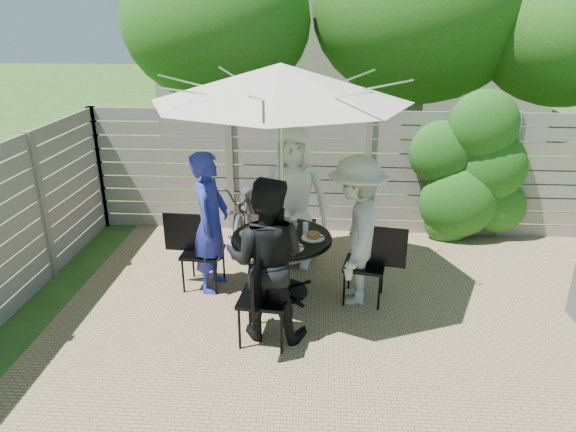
# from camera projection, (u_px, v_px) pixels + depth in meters

# --- Properties ---
(backyard_envelope) EXTENTS (60.00, 60.00, 5.00)m
(backyard_envelope) POSITION_uv_depth(u_px,v_px,m) (354.00, 33.00, 13.58)
(backyard_envelope) COLOR #2A4F18
(backyard_envelope) RESTS_ON ground
(patio_table) EXTENTS (1.24, 1.24, 0.74)m
(patio_table) POSITION_uv_depth(u_px,v_px,m) (282.00, 254.00, 5.90)
(patio_table) COLOR black
(patio_table) RESTS_ON ground
(umbrella) EXTENTS (2.97, 2.97, 2.63)m
(umbrella) POSITION_uv_depth(u_px,v_px,m) (281.00, 82.00, 5.19)
(umbrella) COLOR silver
(umbrella) RESTS_ON ground
(chair_back) EXTENTS (0.57, 0.76, 1.00)m
(chair_back) POSITION_uv_depth(u_px,v_px,m) (295.00, 237.00, 6.86)
(chair_back) COLOR black
(chair_back) RESTS_ON ground
(person_back) EXTENTS (0.95, 0.67, 1.83)m
(person_back) POSITION_uv_depth(u_px,v_px,m) (293.00, 198.00, 6.51)
(person_back) COLOR white
(person_back) RESTS_ON ground
(chair_left) EXTENTS (0.69, 0.48, 0.94)m
(chair_left) POSITION_uv_depth(u_px,v_px,m) (202.00, 266.00, 6.13)
(chair_left) COLOR black
(chair_left) RESTS_ON ground
(person_left) EXTENTS (0.46, 0.65, 1.69)m
(person_left) POSITION_uv_depth(u_px,v_px,m) (211.00, 223.00, 5.91)
(person_left) COLOR #262DA6
(person_left) RESTS_ON ground
(chair_front) EXTENTS (0.52, 0.74, 1.00)m
(chair_front) POSITION_uv_depth(u_px,v_px,m) (264.00, 315.00, 5.09)
(chair_front) COLOR black
(chair_front) RESTS_ON ground
(person_front) EXTENTS (0.88, 0.72, 1.70)m
(person_front) POSITION_uv_depth(u_px,v_px,m) (266.00, 260.00, 5.02)
(person_front) COLOR black
(person_front) RESTS_ON ground
(chair_right) EXTENTS (0.71, 0.52, 0.93)m
(chair_right) POSITION_uv_depth(u_px,v_px,m) (365.00, 279.00, 5.83)
(chair_right) COLOR black
(chair_right) RESTS_ON ground
(person_right) EXTENTS (0.74, 1.16, 1.71)m
(person_right) POSITION_uv_depth(u_px,v_px,m) (356.00, 232.00, 5.64)
(person_right) COLOR #B5B7B1
(person_right) RESTS_ON ground
(plate_back) EXTENTS (0.26, 0.26, 0.06)m
(plate_back) POSITION_uv_depth(u_px,v_px,m) (287.00, 222.00, 6.14)
(plate_back) COLOR white
(plate_back) RESTS_ON patio_table
(plate_left) EXTENTS (0.26, 0.26, 0.06)m
(plate_left) POSITION_uv_depth(u_px,v_px,m) (251.00, 232.00, 5.86)
(plate_left) COLOR white
(plate_left) RESTS_ON patio_table
(plate_front) EXTENTS (0.26, 0.26, 0.06)m
(plate_front) POSITION_uv_depth(u_px,v_px,m) (275.00, 247.00, 5.48)
(plate_front) COLOR white
(plate_front) RESTS_ON patio_table
(plate_right) EXTENTS (0.26, 0.26, 0.06)m
(plate_right) POSITION_uv_depth(u_px,v_px,m) (313.00, 236.00, 5.75)
(plate_right) COLOR white
(plate_right) RESTS_ON patio_table
(plate_extra) EXTENTS (0.24, 0.24, 0.06)m
(plate_extra) POSITION_uv_depth(u_px,v_px,m) (293.00, 246.00, 5.50)
(plate_extra) COLOR white
(plate_extra) RESTS_ON patio_table
(glass_back) EXTENTS (0.07, 0.07, 0.14)m
(glass_back) POSITION_uv_depth(u_px,v_px,m) (277.00, 221.00, 6.04)
(glass_back) COLOR silver
(glass_back) RESTS_ON patio_table
(glass_left) EXTENTS (0.07, 0.07, 0.14)m
(glass_left) POSITION_uv_depth(u_px,v_px,m) (257.00, 233.00, 5.73)
(glass_left) COLOR silver
(glass_left) RESTS_ON patio_table
(glass_front) EXTENTS (0.07, 0.07, 0.14)m
(glass_front) POSITION_uv_depth(u_px,v_px,m) (287.00, 240.00, 5.54)
(glass_front) COLOR silver
(glass_front) RESTS_ON patio_table
(glass_right) EXTENTS (0.07, 0.07, 0.14)m
(glass_right) POSITION_uv_depth(u_px,v_px,m) (306.00, 228.00, 5.85)
(glass_right) COLOR silver
(glass_right) RESTS_ON patio_table
(syrup_jug) EXTENTS (0.09, 0.09, 0.16)m
(syrup_jug) POSITION_uv_depth(u_px,v_px,m) (277.00, 228.00, 5.84)
(syrup_jug) COLOR #59280C
(syrup_jug) RESTS_ON patio_table
(coffee_cup) EXTENTS (0.08, 0.08, 0.12)m
(coffee_cup) POSITION_uv_depth(u_px,v_px,m) (293.00, 224.00, 5.98)
(coffee_cup) COLOR #C6B293
(coffee_cup) RESTS_ON patio_table
(bicycle) EXTENTS (0.66, 1.82, 0.95)m
(bicycle) POSITION_uv_depth(u_px,v_px,m) (246.00, 209.00, 7.35)
(bicycle) COLOR #333338
(bicycle) RESTS_ON ground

